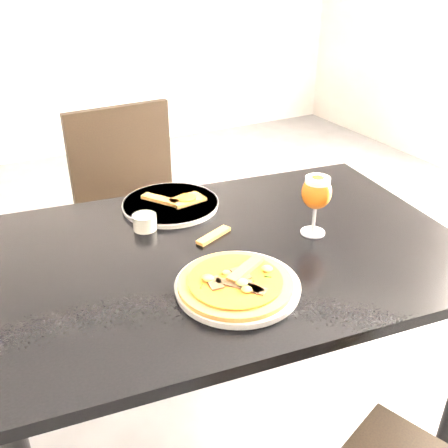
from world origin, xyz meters
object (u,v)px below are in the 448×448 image
dining_table (229,276)px  chair_far (138,219)px  pizza (236,282)px  beer_glass (317,193)px

dining_table → chair_far: 0.72m
dining_table → chair_far: bearing=99.1°
chair_far → pizza: size_ratio=3.59×
dining_table → pizza: size_ratio=5.04×
dining_table → beer_glass: beer_glass is taller
dining_table → pizza: pizza is taller
dining_table → beer_glass: (0.23, -0.04, 0.21)m
dining_table → chair_far: chair_far is taller
beer_glass → dining_table: bearing=170.2°
pizza → dining_table: bearing=65.9°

